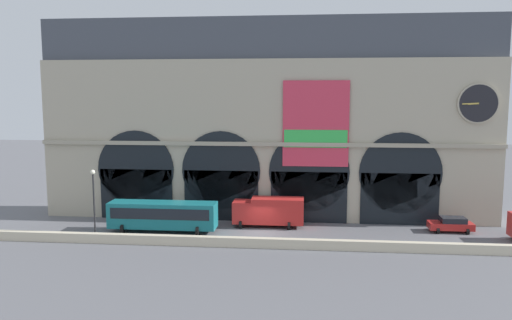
% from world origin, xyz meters
% --- Properties ---
extents(ground_plane, '(200.00, 200.00, 0.00)m').
position_xyz_m(ground_plane, '(0.00, 0.00, 0.00)').
color(ground_plane, slate).
extents(quay_parapet_wall, '(90.00, 0.70, 0.92)m').
position_xyz_m(quay_parapet_wall, '(0.00, -4.81, 0.46)').
color(quay_parapet_wall, beige).
rests_on(quay_parapet_wall, ground).
extents(station_building, '(50.57, 5.57, 22.42)m').
position_xyz_m(station_building, '(0.03, 7.58, 10.88)').
color(station_building, '#B2A891').
rests_on(station_building, ground).
extents(bus_midwest, '(11.00, 3.25, 3.10)m').
position_xyz_m(bus_midwest, '(-10.00, -0.45, 1.78)').
color(bus_midwest, '#19727A').
rests_on(bus_midwest, ground).
extents(box_truck_center, '(7.50, 2.91, 3.12)m').
position_xyz_m(box_truck_center, '(0.69, 2.76, 1.70)').
color(box_truck_center, red).
rests_on(box_truck_center, ground).
extents(car_east, '(4.40, 2.22, 1.55)m').
position_xyz_m(car_east, '(19.42, 2.51, 0.80)').
color(car_east, red).
rests_on(car_east, ground).
extents(street_lamp_quayside, '(0.44, 0.44, 6.90)m').
position_xyz_m(street_lamp_quayside, '(-15.68, -4.01, 4.41)').
color(street_lamp_quayside, black).
rests_on(street_lamp_quayside, ground).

